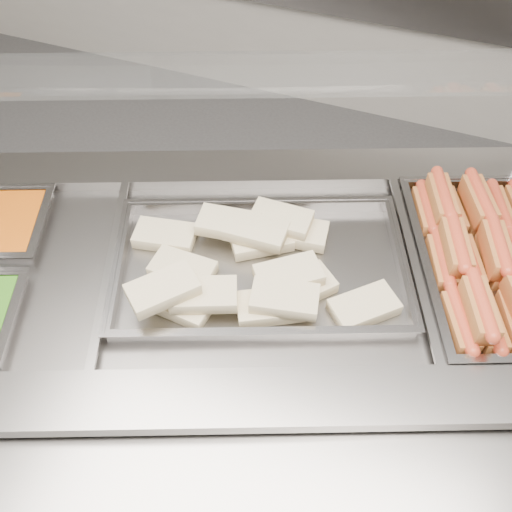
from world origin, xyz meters
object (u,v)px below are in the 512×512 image
(sneeze_guard, at_px, (231,77))
(pan_hotdogs, at_px, (489,270))
(steam_counter, at_px, (239,358))
(pan_wraps, at_px, (260,269))

(sneeze_guard, xyz_separation_m, pan_hotdogs, (0.71, 0.03, -0.44))
(steam_counter, xyz_separation_m, pan_wraps, (0.06, 0.02, 0.46))
(sneeze_guard, distance_m, pan_wraps, 0.49)
(steam_counter, xyz_separation_m, pan_hotdogs, (0.63, 0.25, 0.44))
(steam_counter, relative_size, pan_hotdogs, 3.23)
(pan_wraps, bearing_deg, sneeze_guard, 126.98)
(steam_counter, bearing_deg, pan_hotdogs, 21.63)
(sneeze_guard, height_order, pan_wraps, sneeze_guard)
(pan_hotdogs, relative_size, pan_wraps, 0.82)
(steam_counter, bearing_deg, sneeze_guard, 111.64)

